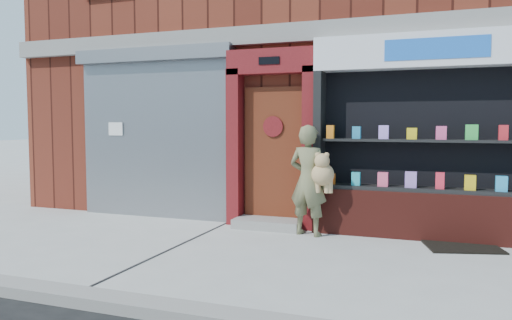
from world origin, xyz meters
The scene contains 8 objects.
ground centered at (0.00, 0.00, 0.00)m, with size 80.00×80.00×0.00m, color #9E9E99.
curb centered at (0.00, -2.15, 0.06)m, with size 60.00×0.30×0.12m, color gray.
building centered at (0.00, 5.99, 4.00)m, with size 12.00×8.16×8.00m.
shutter_bay centered at (-3.00, 1.93, 1.72)m, with size 3.10×0.30×3.04m.
red_door_bay centered at (-0.75, 1.86, 1.46)m, with size 1.52×0.58×2.90m.
pharmacy_bay centered at (1.75, 1.81, 1.37)m, with size 3.50×0.41×3.00m.
woman centered at (0.00, 1.43, 0.86)m, with size 0.75×0.53×1.68m.
doormat centered at (2.17, 1.39, 0.01)m, with size 0.96×0.67×0.02m, color black.
Camera 1 is at (1.83, -5.89, 1.70)m, focal length 35.00 mm.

